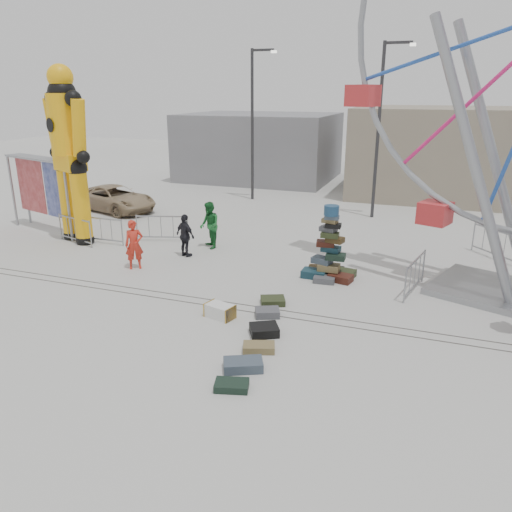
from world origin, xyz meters
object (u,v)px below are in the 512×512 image
(lamp_post_left, at_px, (254,118))
(steamer_trunk, at_px, (220,311))
(pedestrian_black, at_px, (185,236))
(suitcase_tower, at_px, (329,258))
(lamp_post_right, at_px, (381,123))
(pedestrian_red, at_px, (134,245))
(barricade_dummy_c, at_px, (161,228))
(barricade_dummy_b, at_px, (101,230))
(parked_suv, at_px, (115,198))
(banner_scaffold, at_px, (43,176))
(pedestrian_green, at_px, (209,225))
(barricade_wheel_front, at_px, (415,275))
(barricade_wheel_back, at_px, (494,243))
(barricade_dummy_a, at_px, (75,230))
(crash_test_dummy, at_px, (69,149))

(lamp_post_left, xyz_separation_m, steamer_trunk, (4.51, -15.00, -4.30))
(steamer_trunk, xyz_separation_m, pedestrian_black, (-3.34, 4.43, 0.62))
(lamp_post_left, xyz_separation_m, suitcase_tower, (6.66, -10.95, -3.80))
(lamp_post_right, bearing_deg, pedestrian_red, -123.52)
(steamer_trunk, xyz_separation_m, barricade_dummy_c, (-5.20, 5.84, 0.37))
(barricade_dummy_c, height_order, pedestrian_red, pedestrian_red)
(barricade_dummy_b, distance_m, parked_suv, 5.88)
(steamer_trunk, relative_size, barricade_dummy_b, 0.40)
(banner_scaffold, distance_m, pedestrian_green, 7.83)
(lamp_post_right, distance_m, pedestrian_black, 11.00)
(pedestrian_green, bearing_deg, pedestrian_red, -65.24)
(steamer_trunk, bearing_deg, banner_scaffold, 167.99)
(barricade_dummy_c, bearing_deg, pedestrian_red, -93.10)
(barricade_wheel_front, height_order, barricade_wheel_back, same)
(barricade_dummy_a, bearing_deg, lamp_post_left, 86.44)
(suitcase_tower, xyz_separation_m, crash_test_dummy, (-10.58, 0.67, 3.05))
(suitcase_tower, relative_size, barricade_wheel_front, 1.22)
(lamp_post_right, bearing_deg, pedestrian_black, -124.21)
(barricade_dummy_a, distance_m, barricade_wheel_back, 16.17)
(lamp_post_left, bearing_deg, pedestrian_black, -83.67)
(banner_scaffold, height_order, barricade_dummy_b, banner_scaffold)
(barricade_dummy_a, xyz_separation_m, barricade_dummy_b, (1.00, 0.34, 0.00))
(barricade_wheel_front, height_order, parked_suv, parked_suv)
(lamp_post_left, distance_m, suitcase_tower, 13.37)
(crash_test_dummy, xyz_separation_m, barricade_wheel_back, (15.86, 3.43, -3.18))
(lamp_post_left, xyz_separation_m, barricade_wheel_front, (9.39, -11.31, -3.93))
(steamer_trunk, distance_m, barricade_dummy_c, 7.83)
(barricade_dummy_c, bearing_deg, barricade_wheel_back, -7.18)
(crash_test_dummy, height_order, pedestrian_black, crash_test_dummy)
(banner_scaffold, xyz_separation_m, barricade_dummy_c, (5.43, 0.32, -1.87))
(barricade_wheel_back, bearing_deg, crash_test_dummy, -118.65)
(barricade_wheel_back, bearing_deg, parked_suv, -136.33)
(pedestrian_red, distance_m, parked_suv, 9.27)
(lamp_post_right, relative_size, pedestrian_black, 4.97)
(banner_scaffold, bearing_deg, barricade_wheel_back, 24.85)
(barricade_dummy_c, bearing_deg, crash_test_dummy, -178.36)
(lamp_post_left, relative_size, pedestrian_green, 4.36)
(crash_test_dummy, relative_size, barricade_wheel_back, 3.54)
(lamp_post_right, distance_m, barricade_dummy_a, 14.36)
(barricade_dummy_a, xyz_separation_m, pedestrian_red, (3.93, -1.75, 0.31))
(suitcase_tower, xyz_separation_m, pedestrian_green, (-5.09, 1.65, 0.23))
(lamp_post_left, height_order, barricade_dummy_c, lamp_post_left)
(crash_test_dummy, bearing_deg, barricade_dummy_a, -45.02)
(pedestrian_red, height_order, parked_suv, pedestrian_red)
(banner_scaffold, height_order, barricade_dummy_c, banner_scaffold)
(barricade_wheel_front, relative_size, pedestrian_black, 1.24)
(pedestrian_red, bearing_deg, parked_suv, 92.20)
(barricade_dummy_a, distance_m, pedestrian_green, 5.54)
(steamer_trunk, xyz_separation_m, barricade_dummy_a, (-8.31, 4.39, 0.37))
(barricade_dummy_a, bearing_deg, barricade_wheel_back, 29.56)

